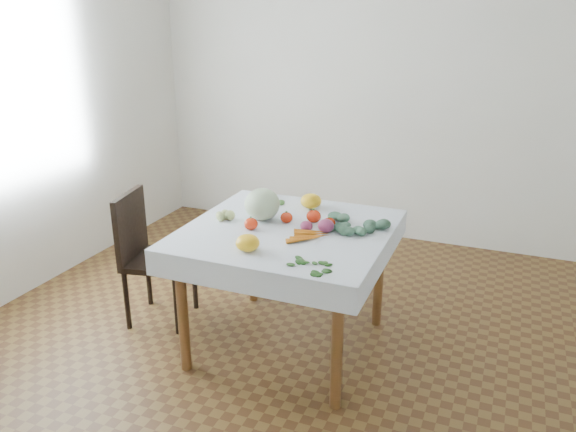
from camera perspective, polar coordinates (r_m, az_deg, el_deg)
name	(u,v)px	position (r m, az deg, el deg)	size (l,w,h in m)	color
ground	(288,344)	(3.50, -0.03, -12.89)	(4.00, 4.00, 0.00)	brown
back_wall	(377,83)	(4.89, 9.08, 13.22)	(4.00, 0.04, 2.70)	white
left_wall	(4,102)	(4.17, -26.88, 10.29)	(0.04, 4.00, 2.70)	white
table	(288,245)	(3.19, -0.03, -2.96)	(1.00, 1.00, 0.75)	brown
tablecloth	(288,229)	(3.15, -0.03, -1.30)	(1.12, 1.12, 0.01)	white
chair	(147,249)	(3.68, -14.18, -3.24)	(0.45, 0.45, 0.85)	black
cabbage	(262,204)	(3.26, -2.64, 1.21)	(0.21, 0.21, 0.19)	#ABC1A1
tomato_a	(287,218)	(3.23, -0.15, -0.16)	(0.07, 0.07, 0.06)	red
tomato_b	(314,216)	(3.23, 2.62, -0.02)	(0.08, 0.08, 0.07)	red
tomato_c	(251,224)	(3.13, -3.79, -0.80)	(0.08, 0.08, 0.07)	red
tomato_d	(329,223)	(3.14, 4.19, -0.74)	(0.07, 0.07, 0.06)	red
heirloom_back	(311,201)	(3.47, 2.35, 1.54)	(0.13, 0.13, 0.09)	yellow
heirloom_front	(248,243)	(2.85, -4.13, -2.73)	(0.12, 0.12, 0.09)	yellow
onion_a	(306,226)	(3.10, 1.88, -1.03)	(0.07, 0.07, 0.06)	#621C3F
onion_b	(326,226)	(3.09, 3.87, -1.00)	(0.09, 0.09, 0.08)	#621C3F
tomatillo_cluster	(227,217)	(3.28, -6.17, -0.09)	(0.15, 0.11, 0.05)	#BAD379
carrot_bunch	(310,236)	(3.01, 2.23, -2.01)	(0.19, 0.24, 0.03)	orange
kale_bunch	(356,225)	(3.16, 6.92, -0.92)	(0.32, 0.28, 0.04)	#3D6449
basil_bunch	(312,266)	(2.68, 2.44, -5.10)	(0.24, 0.16, 0.01)	#24541A
dill_bunch	(275,199)	(3.62, -1.32, 1.78)	(0.20, 0.20, 0.02)	#447536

